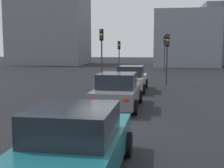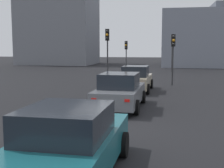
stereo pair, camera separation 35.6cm
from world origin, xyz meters
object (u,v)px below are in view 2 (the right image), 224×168
object	(u,v)px
car_beige_lead	(136,79)
traffic_light_near_left	(173,49)
car_grey_second	(120,91)
traffic_light_far_left	(107,44)
car_teal_third	(69,143)
traffic_light_far_right	(126,50)
traffic_light_near_right	(172,46)

from	to	relation	value
car_beige_lead	traffic_light_near_left	bearing A→B (deg)	-32.78
car_grey_second	traffic_light_far_left	bearing A→B (deg)	15.93
car_teal_third	traffic_light_far_right	xyz separation A→B (m)	(26.66, 2.13, 1.78)
car_grey_second	car_teal_third	xyz separation A→B (m)	(-7.58, -0.02, -0.02)
traffic_light_near_left	traffic_light_near_right	size ratio (longest dim) A/B	0.91
car_grey_second	traffic_light_near_left	size ratio (longest dim) A/B	1.19
car_teal_third	car_grey_second	bearing A→B (deg)	1.52
car_grey_second	traffic_light_near_right	world-z (taller)	traffic_light_near_right
car_teal_third	traffic_light_near_right	bearing A→B (deg)	-4.21
traffic_light_near_left	traffic_light_near_right	world-z (taller)	traffic_light_near_right
traffic_light_near_right	traffic_light_far_right	bearing A→B (deg)	-69.98
traffic_light_near_right	car_teal_third	bearing A→B (deg)	-9.00
car_teal_third	traffic_light_far_left	world-z (taller)	traffic_light_far_left
car_teal_third	traffic_light_near_left	size ratio (longest dim) A/B	1.19
car_teal_third	traffic_light_far_left	distance (m)	17.51
traffic_light_near_right	traffic_light_far_right	distance (m)	5.43
car_teal_third	traffic_light_near_left	xyz separation A→B (m)	(16.72, -2.60, 1.96)
car_beige_lead	car_teal_third	distance (m)	13.27
car_beige_lead	car_teal_third	world-z (taller)	car_beige_lead
car_teal_third	traffic_light_near_right	size ratio (longest dim) A/B	1.08
car_teal_third	traffic_light_near_left	distance (m)	17.03
car_beige_lead	car_grey_second	size ratio (longest dim) A/B	0.98
car_teal_third	traffic_light_far_right	world-z (taller)	traffic_light_far_right
car_beige_lead	traffic_light_far_right	world-z (taller)	traffic_light_far_right
car_beige_lead	car_teal_third	xyz separation A→B (m)	(-13.26, 0.19, -0.02)
car_beige_lead	car_grey_second	world-z (taller)	same
car_beige_lead	traffic_light_near_right	distance (m)	15.92
car_grey_second	traffic_light_far_right	size ratio (longest dim) A/B	1.28
car_beige_lead	traffic_light_far_left	bearing A→B (deg)	35.78
car_beige_lead	traffic_light_far_right	bearing A→B (deg)	11.94
car_grey_second	car_teal_third	bearing A→B (deg)	-178.03
traffic_light_near_left	traffic_light_far_right	bearing A→B (deg)	-162.45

